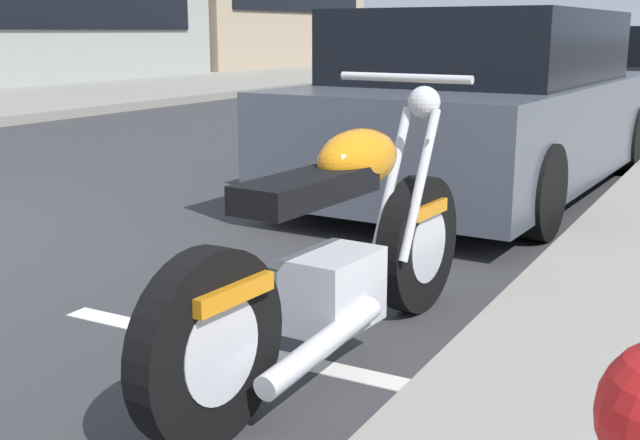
% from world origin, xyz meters
% --- Properties ---
extents(sidewalk_far_curb, '(120.00, 5.00, 0.14)m').
position_xyz_m(sidewalk_far_curb, '(12.00, 6.59, 0.07)').
color(sidewalk_far_curb, gray).
rests_on(sidewalk_far_curb, ground).
extents(parking_stall_stripe, '(0.12, 2.20, 0.01)m').
position_xyz_m(parking_stall_stripe, '(0.00, -3.49, 0.00)').
color(parking_stall_stripe, silver).
rests_on(parking_stall_stripe, ground).
extents(parked_motorcycle, '(2.15, 0.62, 1.12)m').
position_xyz_m(parked_motorcycle, '(0.09, -3.75, 0.43)').
color(parked_motorcycle, black).
rests_on(parked_motorcycle, ground).
extents(parked_car_far_down_curb, '(4.44, 2.09, 1.45)m').
position_xyz_m(parked_car_far_down_curb, '(3.85, -3.16, 0.69)').
color(parked_car_far_down_curb, '#4C515B').
rests_on(parked_car_far_down_curb, ground).
extents(parked_car_behind_motorcycle, '(4.16, 1.92, 1.36)m').
position_xyz_m(parked_car_behind_motorcycle, '(9.77, -3.47, 0.65)').
color(parked_car_behind_motorcycle, black).
rests_on(parked_car_behind_motorcycle, ground).
extents(car_opposite_curb, '(4.08, 1.86, 1.42)m').
position_xyz_m(car_opposite_curb, '(19.43, 3.47, 0.68)').
color(car_opposite_curb, silver).
rests_on(car_opposite_curb, ground).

